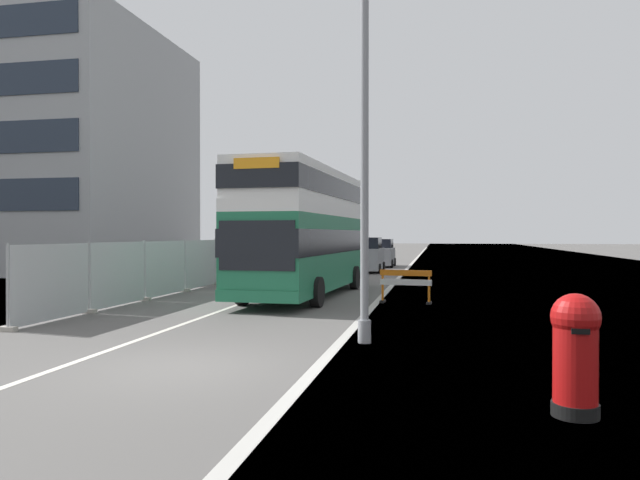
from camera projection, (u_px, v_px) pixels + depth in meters
ground at (216, 369)px, 10.56m from camera, size 140.00×280.00×0.10m
double_decker_bus at (307, 230)px, 22.69m from camera, size 3.26×11.26×4.77m
lamppost_foreground at (365, 150)px, 12.82m from camera, size 0.29×0.70×8.89m
red_pillar_postbox at (575, 349)px, 7.67m from camera, size 0.62×0.62×1.61m
roadworks_barrier at (406, 282)px, 20.20m from camera, size 1.78×0.63×1.15m
construction_site_fence at (201, 264)px, 26.01m from camera, size 0.44×24.00×2.16m
car_oncoming_near at (366, 256)px, 36.80m from camera, size 2.10×4.24×2.17m
car_receding_mid at (380, 254)px, 42.85m from camera, size 2.05×4.38×2.02m
bare_tree_far_verge_near at (237, 235)px, 48.24m from camera, size 3.14×3.62×4.33m
bare_tree_far_verge_mid at (287, 237)px, 62.97m from camera, size 2.24×2.02×4.02m
backdrop_office_block at (13, 155)px, 39.67m from camera, size 20.81×14.50×15.45m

